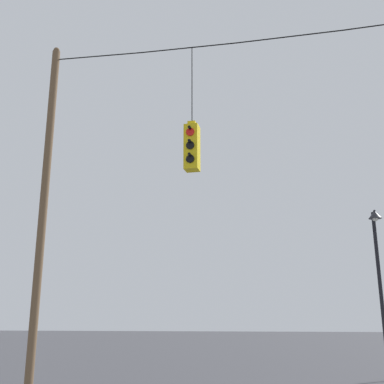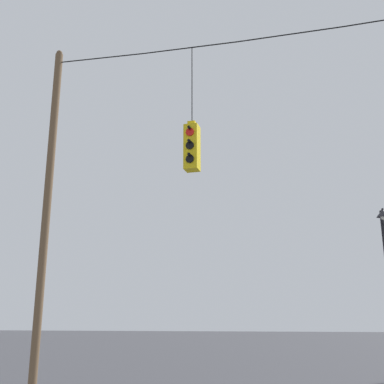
% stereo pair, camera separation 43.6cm
% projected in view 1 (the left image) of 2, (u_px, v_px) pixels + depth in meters
% --- Properties ---
extents(utility_pole_left, '(0.21, 0.21, 9.16)m').
position_uv_depth(utility_pole_left, '(43.00, 207.00, 12.22)').
color(utility_pole_left, brown).
rests_on(utility_pole_left, ground_plane).
extents(traffic_light_near_right_pole, '(0.34, 0.58, 3.32)m').
position_uv_depth(traffic_light_near_right_pole, '(192.00, 147.00, 11.65)').
color(traffic_light_near_right_pole, yellow).
extents(street_lamp, '(0.43, 0.75, 5.35)m').
position_uv_depth(street_lamp, '(378.00, 260.00, 15.66)').
color(street_lamp, black).
rests_on(street_lamp, ground_plane).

